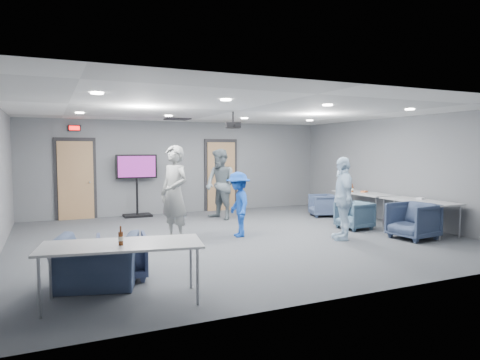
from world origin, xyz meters
name	(u,v)px	position (x,y,z in m)	size (l,w,h in m)	color
floor	(237,237)	(0.00, 0.00, 0.00)	(9.00, 9.00, 0.00)	#3C3F44
ceiling	(237,110)	(0.00, 0.00, 2.70)	(9.00, 9.00, 0.00)	silver
wall_back	(183,167)	(0.00, 4.00, 1.35)	(9.00, 0.02, 2.70)	slate
wall_front	(364,191)	(0.00, -4.00, 1.35)	(9.00, 0.02, 2.70)	slate
wall_right	(398,170)	(4.50, 0.00, 1.35)	(0.02, 8.00, 2.70)	slate
door_left	(76,180)	(-3.00, 3.95, 1.07)	(1.06, 0.17, 2.24)	black
door_right	(221,176)	(1.20, 3.95, 1.07)	(1.06, 0.17, 2.24)	black
exit_sign	(74,128)	(-3.00, 3.93, 2.45)	(0.32, 0.08, 0.16)	black
hvac_diffuser	(177,119)	(-0.50, 2.80, 2.69)	(0.60, 0.60, 0.03)	black
downlights	(237,111)	(0.00, 0.00, 2.68)	(6.18, 3.78, 0.02)	white
person_a	(174,194)	(-1.36, 0.08, 0.98)	(0.72, 0.47, 1.96)	gray
person_b	(221,184)	(0.55, 2.35, 0.95)	(0.92, 0.72, 1.90)	slate
person_c	(343,198)	(1.92, -1.11, 0.86)	(1.01, 0.42, 1.73)	#C6E4FF
person_d	(238,204)	(0.05, 0.05, 0.70)	(0.91, 0.52, 1.40)	#1B4BB5
chair_right_a	(323,205)	(3.35, 1.63, 0.31)	(0.67, 0.69, 0.63)	#3E4D6C
chair_right_b	(354,215)	(2.90, -0.28, 0.32)	(0.69, 0.71, 0.65)	#3D556A
chair_right_c	(413,221)	(3.29, -1.69, 0.38)	(0.82, 0.84, 0.77)	#35425C
chair_front_a	(122,256)	(-2.73, -2.00, 0.33)	(0.70, 0.72, 0.65)	#3D476A
chair_front_b	(97,262)	(-3.11, -2.27, 0.35)	(1.07, 0.93, 0.70)	#3A4764
table_right_a	(363,194)	(4.00, 0.70, 0.68)	(0.74, 1.78, 0.73)	#A9ABAD
table_right_b	(420,202)	(4.00, -1.20, 0.68)	(0.75, 1.79, 0.73)	#A9ABAD
table_front_left	(122,247)	(-2.87, -3.00, 0.69)	(2.04, 1.14, 0.73)	#A9ABAD
bottle_front	(121,238)	(-2.90, -3.08, 0.82)	(0.06, 0.06, 0.23)	#602C10
bottle_right	(352,189)	(3.81, 0.92, 0.81)	(0.06, 0.06, 0.23)	#602C10
snack_box	(364,192)	(4.08, 0.76, 0.75)	(0.18, 0.12, 0.04)	orange
wrapper	(420,198)	(4.14, -1.07, 0.75)	(0.20, 0.13, 0.04)	white
tv_stand	(137,181)	(-1.41, 3.75, 0.99)	(1.14, 0.54, 1.74)	black
projector	(233,125)	(-0.01, 0.19, 2.41)	(0.38, 0.35, 0.35)	black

